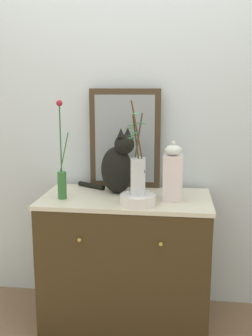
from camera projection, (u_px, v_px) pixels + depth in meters
ground_plane at (126, 319)px, 2.58m from camera, size 6.00×6.00×0.00m
wall_back at (133, 116)px, 2.65m from camera, size 4.40×0.08×2.60m
sideboard at (126, 260)px, 2.49m from camera, size 1.03×0.56×0.83m
mirror_leaning at (125, 139)px, 2.59m from camera, size 0.47×0.03×0.65m
cat_sitting at (118, 166)px, 2.46m from camera, size 0.42×0.29×0.42m
vase_slim_green at (62, 176)px, 2.35m from camera, size 0.08×0.05×0.59m
bowl_porcelain at (138, 200)px, 2.24m from camera, size 0.20×0.20×0.06m
vase_glass_clear at (138, 172)px, 2.21m from camera, size 0.14×0.19×0.53m
jar_lidded_porcelain at (173, 173)px, 2.31m from camera, size 0.11×0.11×0.35m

